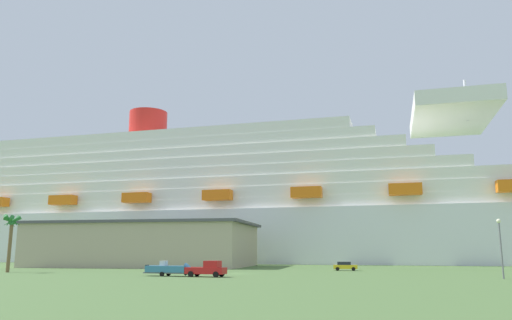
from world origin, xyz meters
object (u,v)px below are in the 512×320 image
(cruise_ship, at_px, (238,210))
(street_lamp, at_px, (500,239))
(palm_tree, at_px, (12,227))
(small_boat_on_trailer, at_px, (172,269))
(parked_car_red_hatchback, at_px, (105,264))
(parked_car_yellow_taxi, at_px, (345,266))
(pickup_truck, at_px, (207,269))

(cruise_ship, xyz_separation_m, street_lamp, (55.19, -77.29, -10.93))
(palm_tree, height_order, street_lamp, palm_tree)
(small_boat_on_trailer, distance_m, palm_tree, 32.71)
(street_lamp, bearing_deg, small_boat_on_trailer, -176.41)
(cruise_ship, distance_m, palm_tree, 77.39)
(parked_car_red_hatchback, bearing_deg, parked_car_yellow_taxi, -2.80)
(small_boat_on_trailer, xyz_separation_m, palm_tree, (-31.50, 5.92, 6.54))
(pickup_truck, relative_size, parked_car_yellow_taxi, 1.34)
(palm_tree, xyz_separation_m, parked_car_red_hatchback, (5.61, 21.62, -6.67))
(parked_car_yellow_taxi, bearing_deg, pickup_truck, -124.70)
(cruise_ship, xyz_separation_m, parked_car_red_hatchback, (-14.90, -52.53, -15.14))
(cruise_ship, distance_m, parked_car_yellow_taxi, 66.52)
(pickup_truck, bearing_deg, palm_tree, 170.01)
(cruise_ship, distance_m, pickup_truck, 83.68)
(cruise_ship, xyz_separation_m, small_boat_on_trailer, (10.99, -80.06, -15.01))
(pickup_truck, relative_size, small_boat_on_trailer, 0.67)
(street_lamp, bearing_deg, parked_car_red_hatchback, 160.54)
(cruise_ship, height_order, small_boat_on_trailer, cruise_ship)
(palm_tree, distance_m, parked_car_red_hatchback, 23.31)
(street_lamp, xyz_separation_m, parked_car_yellow_taxi, (-20.86, 22.35, -4.20))
(pickup_truck, height_order, street_lamp, street_lamp)
(parked_car_yellow_taxi, bearing_deg, small_boat_on_trailer, -132.89)
(palm_tree, bearing_deg, parked_car_red_hatchback, 75.45)
(palm_tree, bearing_deg, parked_car_yellow_taxi, 19.30)
(pickup_truck, height_order, palm_tree, palm_tree)
(cruise_ship, distance_m, street_lamp, 95.60)
(cruise_ship, height_order, parked_car_red_hatchback, cruise_ship)
(palm_tree, relative_size, parked_car_red_hatchback, 2.21)
(cruise_ship, bearing_deg, pickup_truck, -78.43)
(parked_car_yellow_taxi, bearing_deg, parked_car_red_hatchback, 177.20)
(street_lamp, distance_m, parked_car_red_hatchback, 74.45)
(pickup_truck, distance_m, palm_tree, 38.15)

